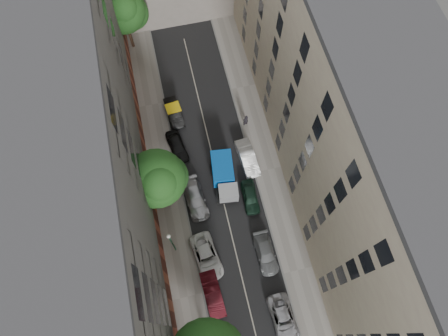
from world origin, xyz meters
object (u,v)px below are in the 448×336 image
object	(u,v)px
tree_far	(124,12)
pedestrian	(246,120)
car_left_1	(213,294)
car_right_0	(283,319)
car_left_2	(207,257)
lamp_post	(171,242)
tarp_truck	(224,176)
car_left_4	(177,146)
car_right_2	(250,197)
car_right_3	(247,158)
car_right_1	(266,253)
tree_mid	(158,180)
car_left_5	(174,113)
car_left_3	(195,199)

from	to	relation	value
tree_far	pedestrian	world-z (taller)	tree_far
car_left_1	car_right_0	size ratio (longest dim) A/B	0.97
car_left_2	lamp_post	bearing A→B (deg)	144.17
car_left_1	lamp_post	bearing A→B (deg)	114.66
tarp_truck	car_left_4	distance (m)	6.43
tarp_truck	car_right_2	distance (m)	3.52
lamp_post	car_right_3	bearing A→B (deg)	40.10
car_left_1	car_right_2	world-z (taller)	car_left_1
tarp_truck	tree_far	xyz separation A→B (m)	(-6.90, 20.00, 4.54)
car_left_4	car_right_1	size ratio (longest dim) A/B	0.94
car_left_2	car_right_3	size ratio (longest dim) A/B	1.08
car_right_1	car_right_3	size ratio (longest dim) A/B	0.97
tree_far	lamp_post	bearing A→B (deg)	-88.90
tree_far	lamp_post	distance (m)	26.29
tarp_truck	car_left_4	world-z (taller)	tarp_truck
car_left_4	car_right_1	bearing A→B (deg)	-74.11
car_right_0	car_right_2	size ratio (longest dim) A/B	1.20
tarp_truck	car_left_2	world-z (taller)	tarp_truck
car_left_2	tree_mid	world-z (taller)	tree_mid
car_left_1	tree_mid	distance (m)	12.00
car_left_1	car_right_0	world-z (taller)	car_left_1
car_left_2	car_right_1	xyz separation A→B (m)	(5.74, -1.00, -0.05)
car_left_1	lamp_post	size ratio (longest dim) A/B	0.75
car_right_2	car_left_5	bearing A→B (deg)	119.79
car_left_4	car_right_0	distance (m)	20.73
car_right_1	tarp_truck	bearing A→B (deg)	103.03
car_left_3	car_right_2	bearing A→B (deg)	-15.92
car_left_3	tree_mid	xyz separation A→B (m)	(-3.01, 0.84, 5.05)
tarp_truck	car_left_1	xyz separation A→B (m)	(-3.71, -11.29, -0.62)
car_right_2	pedestrian	xyz separation A→B (m)	(1.70, 8.75, 0.41)
car_left_1	tree_mid	size ratio (longest dim) A/B	0.52
car_left_2	car_right_1	bearing A→B (deg)	-18.22
car_left_4	pedestrian	bearing A→B (deg)	-0.52
car_right_2	tree_mid	xyz separation A→B (m)	(-8.65, 1.91, 5.10)
car_right_2	car_right_1	bearing A→B (deg)	-87.03
car_left_4	car_left_5	bearing A→B (deg)	74.52
pedestrian	car_right_2	bearing A→B (deg)	61.32
car_left_5	car_right_3	distance (m)	10.01
car_right_3	tree_mid	size ratio (longest dim) A/B	0.53
car_right_1	pedestrian	size ratio (longest dim) A/B	2.39
car_right_1	car_right_0	bearing A→B (deg)	-91.17
car_left_4	tree_mid	bearing A→B (deg)	-121.42
tarp_truck	lamp_post	size ratio (longest dim) A/B	0.93
car_right_1	pedestrian	distance (m)	14.89
car_left_4	car_right_2	size ratio (longest dim) A/B	1.07
car_left_4	car_left_5	size ratio (longest dim) A/B	0.99
car_right_0	car_right_1	size ratio (longest dim) A/B	1.05
car_left_5	tree_far	world-z (taller)	tree_far
car_left_2	car_left_4	distance (m)	12.53
car_right_3	pedestrian	size ratio (longest dim) A/B	2.48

